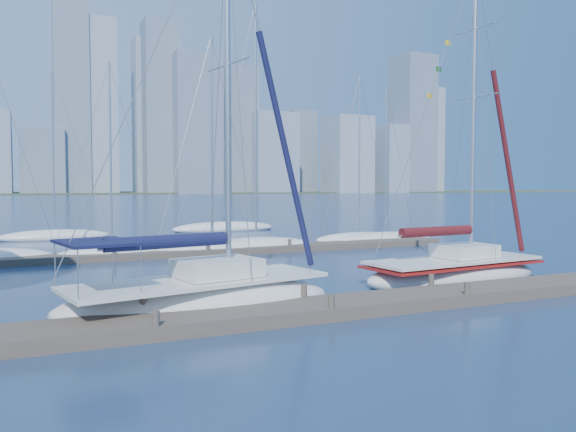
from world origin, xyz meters
name	(u,v)px	position (x,y,z in m)	size (l,w,h in m)	color
ground	(317,316)	(0.00, 0.00, 0.00)	(700.00, 700.00, 0.00)	navy
near_dock	(317,309)	(0.00, 0.00, 0.20)	(26.00, 2.00, 0.40)	#463C33
far_dock	(221,251)	(2.00, 16.00, 0.18)	(30.00, 1.80, 0.36)	#463C33
far_shore	(50,194)	(0.00, 320.00, 0.00)	(800.00, 100.00, 1.50)	#38472D
sailboat_navy	(200,278)	(-3.09, 1.91, 1.05)	(9.17, 4.59, 13.81)	silver
sailboat_maroon	(455,256)	(7.83, 2.98, 1.07)	(8.43, 3.39, 13.52)	silver
bg_boat_1	(112,254)	(-3.92, 16.80, 0.24)	(6.33, 3.62, 10.92)	silver
bg_boat_2	(213,248)	(1.73, 16.71, 0.28)	(8.03, 5.42, 12.96)	silver
bg_boat_3	(256,245)	(4.54, 16.94, 0.30)	(7.83, 4.47, 15.25)	silver
bg_boat_4	(359,238)	(13.33, 19.36, 0.23)	(7.13, 3.46, 12.05)	silver
bg_boat_5	(385,238)	(14.99, 18.47, 0.23)	(7.82, 4.99, 11.14)	silver
bg_boat_6	(55,236)	(-6.43, 29.71, 0.25)	(8.00, 3.15, 12.59)	silver
bg_boat_7	(224,228)	(7.43, 32.24, 0.29)	(9.54, 4.89, 14.80)	silver
skyline	(98,127)	(22.54, 290.44, 34.77)	(503.02, 51.31, 103.06)	#8597AC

